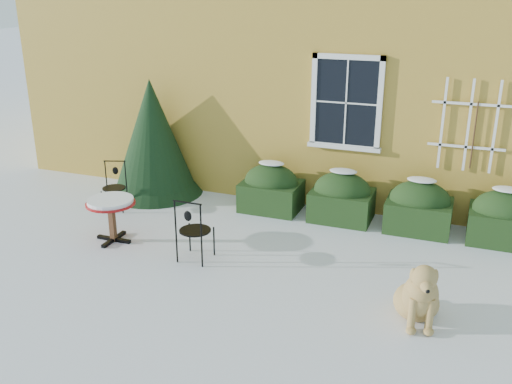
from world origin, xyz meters
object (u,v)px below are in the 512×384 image
at_px(bistro_table, 111,206).
at_px(patio_chair_far, 114,186).
at_px(dog, 419,296).
at_px(patio_chair_near, 194,229).
at_px(evergreen_shrub, 153,149).

relative_size(bistro_table, patio_chair_far, 0.88).
bearing_deg(dog, patio_chair_near, 156.13).
relative_size(patio_chair_near, patio_chair_far, 1.13).
bearing_deg(patio_chair_far, patio_chair_near, -49.87).
height_order(evergreen_shrub, dog, evergreen_shrub).
distance_m(patio_chair_far, dog, 5.89).
bearing_deg(patio_chair_near, evergreen_shrub, -48.93).
distance_m(bistro_table, dog, 4.85).
relative_size(patio_chair_far, dog, 0.89).
distance_m(bistro_table, patio_chair_far, 1.46).
distance_m(bistro_table, patio_chair_near, 1.53).
bearing_deg(dog, evergreen_shrub, 136.79).
height_order(bistro_table, patio_chair_near, patio_chair_near).
relative_size(patio_chair_near, dog, 1.00).
bearing_deg(bistro_table, evergreen_shrub, 103.43).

